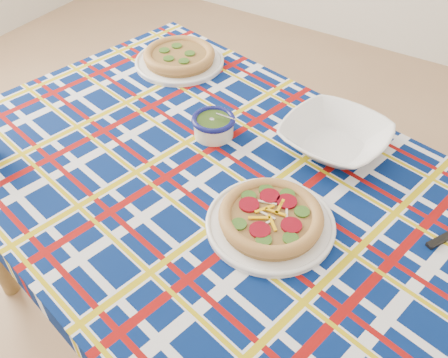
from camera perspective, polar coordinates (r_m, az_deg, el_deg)
The scene contains 7 objects.
floor at distance 2.01m, azimuth -6.24°, elevation -7.47°, with size 4.00×4.00×0.00m, color #906B4A.
dining_table at distance 1.24m, azimuth 0.43°, elevation -3.35°, with size 1.68×1.26×0.71m.
tablecloth at distance 1.23m, azimuth 0.44°, elevation -2.60°, with size 1.54×0.97×0.10m, color #04174F, non-canonical shape.
main_focaccia_plate at distance 1.09m, azimuth 5.38°, elevation -4.34°, with size 0.29×0.29×0.06m, color olive, non-canonical shape.
pesto_bowl at distance 1.33m, azimuth -1.20°, elevation 6.28°, with size 0.12×0.12×0.07m, color #1E350E, non-canonical shape.
serving_bowl at distance 1.31m, azimuth 12.55°, elevation 4.64°, with size 0.27×0.27×0.07m, color white.
second_focaccia_plate at distance 1.65m, azimuth -5.13°, elevation 13.81°, with size 0.30×0.30×0.05m, color olive, non-canonical shape.
Camera 1 is at (0.86, -0.96, 1.54)m, focal length 40.00 mm.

